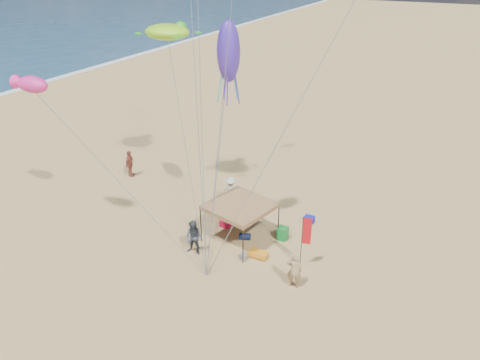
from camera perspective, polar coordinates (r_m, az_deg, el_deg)
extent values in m
plane|color=tan|center=(21.01, -3.76, -13.15)|extent=(280.00, 280.00, 0.00)
cylinder|color=black|center=(25.09, -0.36, -3.13)|extent=(0.06, 0.06, 1.89)
cylinder|color=black|center=(23.59, 4.87, -5.37)|extent=(0.06, 0.06, 1.89)
cylinder|color=black|center=(23.34, -4.96, -5.76)|extent=(0.06, 0.06, 1.89)
cylinder|color=black|center=(21.72, 0.38, -8.42)|extent=(0.06, 0.06, 1.89)
cube|color=olive|center=(22.83, -0.02, -3.34)|extent=(3.55, 3.55, 0.23)
pyramid|color=olive|center=(22.31, -0.02, -0.98)|extent=(5.57, 5.57, 0.95)
cylinder|color=black|center=(21.42, 7.79, -7.80)|extent=(0.04, 0.04, 2.79)
cube|color=red|center=(21.06, 8.46, -6.41)|extent=(0.40, 0.13, 1.40)
cube|color=red|center=(24.84, -1.89, -5.53)|extent=(0.54, 0.38, 0.38)
cube|color=#1421A4|center=(25.50, 8.76, -4.92)|extent=(0.54, 0.38, 0.38)
cylinder|color=#0D1739|center=(23.79, 0.62, -7.15)|extent=(0.69, 0.54, 0.36)
cylinder|color=#CC690B|center=(26.86, 0.52, -2.85)|extent=(0.54, 0.69, 0.36)
cube|color=#167C2E|center=(23.84, 5.41, -6.73)|extent=(0.50, 0.50, 0.70)
cube|color=#C47815|center=(25.94, -2.63, -3.60)|extent=(0.50, 0.50, 0.70)
cube|color=slate|center=(22.44, 0.44, -9.64)|extent=(0.34, 0.30, 0.28)
cube|color=orange|center=(22.53, 2.34, -9.31)|extent=(0.90, 0.50, 0.24)
imported|color=tan|center=(20.50, 6.88, -11.21)|extent=(0.74, 0.55, 1.83)
imported|color=#343A47|center=(22.48, -5.81, -7.28)|extent=(0.96, 0.79, 1.85)
imported|color=beige|center=(26.64, -1.12, -1.40)|extent=(1.21, 0.80, 1.76)
imported|color=#9F493D|center=(30.91, -13.76, 2.04)|extent=(0.69, 1.14, 1.82)
ellipsoid|color=#8EE31D|center=(26.43, -9.20, 17.99)|extent=(3.01, 2.62, 0.87)
ellipsoid|color=#EC2B8E|center=(24.17, -24.76, 10.91)|extent=(1.98, 1.31, 0.81)
ellipsoid|color=#4527B0|center=(21.15, -1.46, 15.90)|extent=(1.11, 1.11, 2.77)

